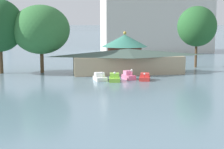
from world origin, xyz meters
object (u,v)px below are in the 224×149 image
Objects in this scene: shoreline_tree_mid at (41,30)px; background_building_block at (156,20)px; pedal_boat_white at (100,77)px; green_roof_pavilion at (125,48)px; shoreline_tree_right at (197,26)px; pedal_boat_lime at (114,78)px; pedal_boat_pink at (128,76)px; pedal_boat_red at (145,77)px; boathouse at (128,60)px.

shoreline_tree_mid is 0.37× the size of background_building_block.
pedal_boat_white is 20.12m from green_roof_pavilion.
green_roof_pavilion is 15.47m from shoreline_tree_right.
background_building_block is at bearing 63.80° from green_roof_pavilion.
pedal_boat_pink is at bearing 129.31° from pedal_boat_lime.
pedal_boat_lime is 0.92× the size of pedal_boat_red.
pedal_boat_red is at bearing -107.42° from background_building_block.
green_roof_pavilion is (5.35, 19.60, 3.24)m from pedal_boat_lime.
background_building_block reaches higher than pedal_boat_red.
pedal_boat_lime is 0.14× the size of boathouse.
boathouse is at bearing 151.81° from pedal_boat_pink.
boathouse reaches higher than pedal_boat_pink.
pedal_boat_red is (4.95, 0.29, -0.06)m from pedal_boat_lime.
pedal_boat_red is (7.11, -0.93, -0.04)m from pedal_boat_white.
boathouse is 11.67m from green_roof_pavilion.
pedal_boat_white is 0.94× the size of pedal_boat_red.
shoreline_tree_right reaches higher than green_roof_pavilion.
green_roof_pavilion is 0.79× the size of shoreline_tree_mid.
pedal_boat_lime is 17.74m from shoreline_tree_mid.
pedal_boat_pink is 53.87m from background_building_block.
shoreline_tree_right is (19.12, 14.22, 7.80)m from pedal_boat_lime.
shoreline_tree_right is (14.17, 13.93, 7.86)m from pedal_boat_red.
pedal_boat_white is at bearing -80.63° from pedal_boat_red.
boathouse is at bearing -11.39° from shoreline_tree_mid.
pedal_boat_pink is at bearing 85.29° from pedal_boat_white.
pedal_boat_lime is 1.07× the size of pedal_boat_pink.
boathouse is at bearing 163.06° from pedal_boat_lime.
green_roof_pavilion is (1.58, 11.47, 1.42)m from boathouse.
boathouse is 16.64m from shoreline_tree_mid.
background_building_block is at bearing 87.15° from shoreline_tree_right.
boathouse is (1.22, 6.57, 1.76)m from pedal_boat_pink.
pedal_boat_red is at bearing -81.45° from boathouse.
pedal_boat_lime is at bearing -105.27° from green_roof_pavilion.
pedal_boat_white is 26.13m from shoreline_tree_right.
boathouse is at bearing -154.61° from pedal_boat_red.
pedal_boat_pink is 0.13× the size of boathouse.
pedal_boat_lime is at bearing 51.69° from pedal_boat_white.
background_building_block is at bearing 142.02° from pedal_boat_pink.
shoreline_tree_mid is (-11.62, 11.23, 7.33)m from pedal_boat_lime.
pedal_boat_pink is 0.08× the size of background_building_block.
pedal_boat_white is at bearing -148.57° from shoreline_tree_right.
green_roof_pavilion is (2.80, 18.04, 3.19)m from pedal_boat_pink.
pedal_boat_lime reaches higher than pedal_boat_white.
background_building_block reaches higher than boathouse.
background_building_block is (23.12, 50.11, 9.28)m from pedal_boat_white.
boathouse is at bearing -158.35° from shoreline_tree_right.
shoreline_tree_mid is at bearing 168.61° from boathouse.
shoreline_tree_right is (30.73, 2.99, 0.47)m from shoreline_tree_mid.
pedal_boat_white is at bearing -114.77° from background_building_block.
pedal_boat_pink is 6.92m from boathouse.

